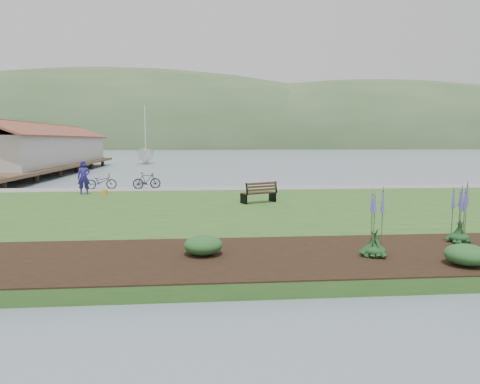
% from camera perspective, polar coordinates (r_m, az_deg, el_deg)
% --- Properties ---
extents(ground, '(600.00, 600.00, 0.00)m').
position_cam_1_polar(ground, '(21.64, 1.62, -2.63)').
color(ground, slate).
rests_on(ground, ground).
extents(lawn, '(34.00, 20.00, 0.40)m').
position_cam_1_polar(lawn, '(19.65, 2.28, -3.02)').
color(lawn, '#2C571F').
rests_on(lawn, ground).
extents(shoreline_path, '(34.00, 2.20, 0.03)m').
position_cam_1_polar(shoreline_path, '(28.39, 0.04, 0.51)').
color(shoreline_path, gray).
rests_on(shoreline_path, lawn).
extents(garden_bed, '(24.00, 4.40, 0.04)m').
position_cam_1_polar(garden_bed, '(13.02, 20.09, -7.61)').
color(garden_bed, black).
rests_on(garden_bed, lawn).
extents(far_hillside, '(580.00, 80.00, 38.00)m').
position_cam_1_polar(far_hillside, '(192.55, 1.81, 5.87)').
color(far_hillside, '#395630').
rests_on(far_hillside, ground).
extents(pier_pavilion, '(8.00, 36.00, 5.40)m').
position_cam_1_polar(pier_pavilion, '(51.81, -24.83, 5.25)').
color(pier_pavilion, '#4C3826').
rests_on(pier_pavilion, ground).
extents(park_bench, '(1.94, 1.41, 1.12)m').
position_cam_1_polar(park_bench, '(21.83, 2.63, -0.02)').
color(park_bench, black).
rests_on(park_bench, lawn).
extents(person, '(0.94, 0.73, 2.33)m').
position_cam_1_polar(person, '(26.86, -20.12, 2.18)').
color(person, navy).
rests_on(person, lawn).
extents(bicycle_a, '(0.97, 2.03, 1.02)m').
position_cam_1_polar(bicycle_a, '(29.30, -18.04, 1.34)').
color(bicycle_a, black).
rests_on(bicycle_a, lawn).
extents(bicycle_b, '(0.97, 1.88, 1.09)m').
position_cam_1_polar(bicycle_b, '(28.77, -12.32, 1.49)').
color(bicycle_b, black).
rests_on(bicycle_b, lawn).
extents(sailboat, '(10.66, 10.85, 27.99)m').
position_cam_1_polar(sailboat, '(66.96, -12.42, 3.70)').
color(sailboat, silver).
rests_on(sailboat, ground).
extents(pannier, '(0.25, 0.31, 0.29)m').
position_cam_1_polar(pannier, '(26.37, -17.50, -0.02)').
color(pannier, gold).
rests_on(pannier, lawn).
extents(echium_0, '(0.62, 0.62, 2.02)m').
position_cam_1_polar(echium_0, '(12.24, 17.59, -4.71)').
color(echium_0, '#153A1A').
rests_on(echium_0, garden_bed).
extents(echium_1, '(0.62, 0.62, 2.01)m').
position_cam_1_polar(echium_1, '(14.86, 27.32, -2.75)').
color(echium_1, '#153A1A').
rests_on(echium_1, garden_bed).
extents(shrub_0, '(1.08, 1.08, 0.54)m').
position_cam_1_polar(shrub_0, '(11.96, -4.92, -7.05)').
color(shrub_0, '#1E4C21').
rests_on(shrub_0, garden_bed).
extents(shrub_1, '(1.06, 1.06, 0.53)m').
position_cam_1_polar(shrub_1, '(12.38, 27.95, -7.40)').
color(shrub_1, '#1E4C21').
rests_on(shrub_1, garden_bed).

